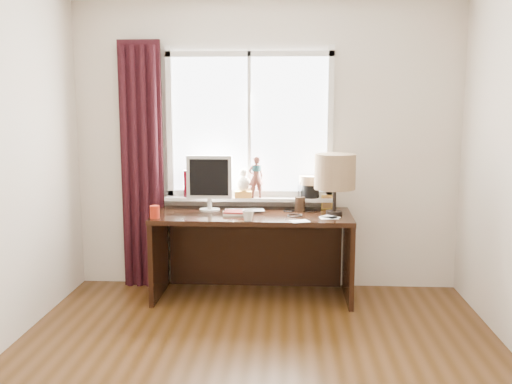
# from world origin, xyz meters

# --- Properties ---
(wall_back) EXTENTS (3.50, 0.00, 2.60)m
(wall_back) POSITION_xyz_m (0.00, 2.00, 1.30)
(wall_back) COLOR silver
(wall_back) RESTS_ON ground
(wall_front) EXTENTS (3.50, 0.00, 2.60)m
(wall_front) POSITION_xyz_m (0.00, -2.00, 1.30)
(wall_front) COLOR silver
(wall_front) RESTS_ON ground
(laptop) EXTENTS (0.37, 0.26, 0.03)m
(laptop) POSITION_xyz_m (-0.17, 1.67, 0.76)
(laptop) COLOR silver
(laptop) RESTS_ON desk
(mug) EXTENTS (0.13, 0.13, 0.09)m
(mug) POSITION_xyz_m (-0.12, 1.33, 0.80)
(mug) COLOR white
(mug) RESTS_ON desk
(red_cup) EXTENTS (0.08, 0.08, 0.11)m
(red_cup) POSITION_xyz_m (-0.90, 1.39, 0.80)
(red_cup) COLOR #A0200F
(red_cup) RESTS_ON desk
(window) EXTENTS (1.52, 0.20, 1.40)m
(window) POSITION_xyz_m (-0.14, 1.95, 1.31)
(window) COLOR white
(window) RESTS_ON ground
(curtain) EXTENTS (0.38, 0.09, 2.25)m
(curtain) POSITION_xyz_m (-1.13, 1.91, 1.12)
(curtain) COLOR black
(curtain) RESTS_ON floor
(desk) EXTENTS (1.70, 0.70, 0.75)m
(desk) POSITION_xyz_m (-0.10, 1.73, 0.51)
(desk) COLOR black
(desk) RESTS_ON floor
(monitor) EXTENTS (0.40, 0.18, 0.49)m
(monitor) POSITION_xyz_m (-0.49, 1.75, 1.03)
(monitor) COLOR beige
(monitor) RESTS_ON desk
(notebook_stack) EXTENTS (0.24, 0.18, 0.03)m
(notebook_stack) POSITION_xyz_m (-0.24, 1.59, 0.77)
(notebook_stack) COLOR beige
(notebook_stack) RESTS_ON desk
(brush_holder) EXTENTS (0.09, 0.09, 0.25)m
(brush_holder) POSITION_xyz_m (0.31, 1.81, 0.81)
(brush_holder) COLOR black
(brush_holder) RESTS_ON desk
(icon_frame) EXTENTS (0.10, 0.03, 0.13)m
(icon_frame) POSITION_xyz_m (0.55, 1.87, 0.81)
(icon_frame) COLOR gold
(icon_frame) RESTS_ON desk
(table_lamp) EXTENTS (0.35, 0.35, 0.52)m
(table_lamp) POSITION_xyz_m (0.60, 1.64, 1.11)
(table_lamp) COLOR black
(table_lamp) RESTS_ON desk
(loose_papers) EXTENTS (0.44, 0.36, 0.00)m
(loose_papers) POSITION_xyz_m (0.47, 1.44, 0.75)
(loose_papers) COLOR white
(loose_papers) RESTS_ON desk
(desk_cables) EXTENTS (0.32, 0.38, 0.01)m
(desk_cables) POSITION_xyz_m (0.29, 1.67, 0.75)
(desk_cables) COLOR black
(desk_cables) RESTS_ON desk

